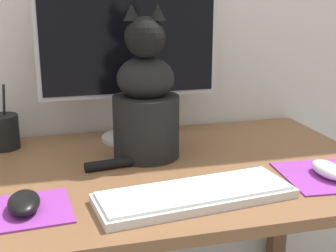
{
  "coord_description": "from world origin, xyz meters",
  "views": [
    {
      "loc": [
        -0.21,
        -1.04,
        1.15
      ],
      "look_at": [
        0.05,
        -0.06,
        0.85
      ],
      "focal_mm": 50.0,
      "sensor_mm": 36.0,
      "label": 1
    }
  ],
  "objects": [
    {
      "name": "computer_mouse_left",
      "position": [
        -0.27,
        -0.17,
        0.75
      ],
      "size": [
        0.06,
        0.11,
        0.03
      ],
      "color": "black",
      "rests_on": "mousepad_left"
    },
    {
      "name": "desk",
      "position": [
        0.0,
        0.0,
        0.62
      ],
      "size": [
        1.16,
        0.68,
        0.73
      ],
      "color": "brown",
      "rests_on": "ground_plane"
    },
    {
      "name": "monitor",
      "position": [
        0.01,
        0.24,
        0.99
      ],
      "size": [
        0.5,
        0.17,
        0.44
      ],
      "color": "#B2B2B7",
      "rests_on": "desk"
    },
    {
      "name": "pen_cup",
      "position": [
        -0.34,
        0.25,
        0.78
      ],
      "size": [
        0.09,
        0.09,
        0.18
      ],
      "color": "black",
      "rests_on": "desk"
    },
    {
      "name": "mousepad_right",
      "position": [
        0.41,
        -0.16,
        0.73
      ],
      "size": [
        0.24,
        0.22,
        0.0
      ],
      "rotation": [
        0.0,
        0.0,
        -0.08
      ],
      "color": "purple",
      "rests_on": "desk"
    },
    {
      "name": "mousepad_left",
      "position": [
        -0.28,
        -0.17,
        0.73
      ],
      "size": [
        0.2,
        0.18,
        0.0
      ],
      "rotation": [
        0.0,
        0.0,
        0.07
      ],
      "color": "purple",
      "rests_on": "desk"
    },
    {
      "name": "cat",
      "position": [
        0.02,
        0.09,
        0.88
      ],
      "size": [
        0.27,
        0.2,
        0.39
      ],
      "rotation": [
        0.0,
        0.0,
        -0.21
      ],
      "color": "black",
      "rests_on": "desk"
    },
    {
      "name": "computer_mouse_right",
      "position": [
        0.4,
        -0.16,
        0.75
      ],
      "size": [
        0.06,
        0.11,
        0.03
      ],
      "color": "white",
      "rests_on": "mousepad_right"
    },
    {
      "name": "keyboard",
      "position": [
        0.07,
        -0.2,
        0.74
      ],
      "size": [
        0.43,
        0.19,
        0.02
      ],
      "rotation": [
        0.0,
        0.0,
        0.11
      ],
      "color": "silver",
      "rests_on": "desk"
    }
  ]
}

